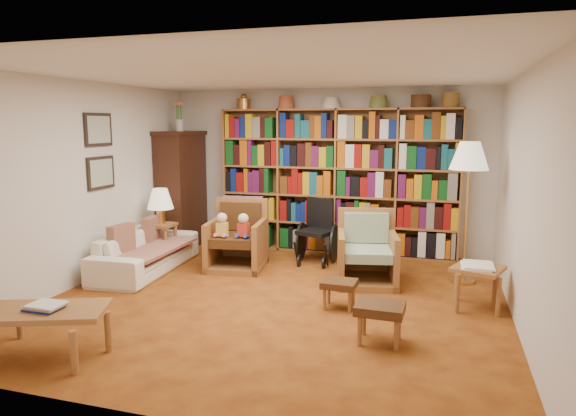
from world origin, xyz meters
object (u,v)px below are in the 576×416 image
at_px(side_table_lamp, 162,234).
at_px(footstool_b, 380,311).
at_px(side_table_papers, 477,273).
at_px(coffee_table, 43,315).
at_px(armchair_sage, 368,255).
at_px(armchair_leather, 239,239).
at_px(sofa, 146,251).
at_px(floor_lamp, 469,162).
at_px(footstool_a, 339,286).
at_px(wheelchair, 318,233).

distance_m(side_table_lamp, footstool_b, 3.95).
height_order(side_table_papers, footstool_b, side_table_papers).
bearing_deg(coffee_table, armchair_sage, 50.85).
xyz_separation_m(side_table_lamp, armchair_leather, (1.23, -0.02, -0.00)).
height_order(sofa, side_table_lamp, sofa).
bearing_deg(armchair_sage, armchair_leather, 174.27).
distance_m(side_table_papers, footstool_b, 1.48).
relative_size(floor_lamp, coffee_table, 1.51).
height_order(armchair_sage, footstool_a, armchair_sage).
relative_size(sofa, side_table_lamp, 3.46).
bearing_deg(coffee_table, wheelchair, 67.64).
xyz_separation_m(side_table_lamp, side_table_papers, (4.30, -0.82, 0.00)).
xyz_separation_m(side_table_lamp, wheelchair, (2.20, 0.59, 0.03)).
bearing_deg(footstool_b, sofa, 156.84).
relative_size(side_table_lamp, side_table_papers, 0.87).
xyz_separation_m(floor_lamp, coffee_table, (-3.51, -3.22, -1.15)).
xyz_separation_m(floor_lamp, side_table_papers, (0.11, -0.93, -1.13)).
xyz_separation_m(side_table_lamp, footstool_b, (3.41, -1.99, -0.09)).
bearing_deg(footstool_a, armchair_sage, 81.10).
bearing_deg(floor_lamp, armchair_leather, -177.42).
distance_m(wheelchair, footstool_a, 1.96).
xyz_separation_m(armchair_sage, footstool_a, (-0.16, -1.04, -0.09)).
distance_m(sofa, armchair_leather, 1.27).
relative_size(armchair_sage, side_table_papers, 1.47).
bearing_deg(side_table_lamp, side_table_papers, -10.75).
height_order(armchair_sage, footstool_b, armchair_sage).
height_order(side_table_lamp, coffee_table, side_table_lamp).
distance_m(footstool_a, footstool_b, 0.92).
bearing_deg(footstool_b, side_table_papers, 52.82).
xyz_separation_m(sofa, side_table_lamp, (-0.10, 0.58, 0.12)).
bearing_deg(sofa, side_table_lamp, 5.97).
distance_m(side_table_lamp, coffee_table, 3.17).
relative_size(side_table_lamp, floor_lamp, 0.30).
bearing_deg(floor_lamp, wheelchair, 166.60).
relative_size(armchair_sage, wheelchair, 0.99).
xyz_separation_m(sofa, floor_lamp, (4.09, 0.70, 1.25)).
xyz_separation_m(armchair_sage, side_table_papers, (1.26, -0.62, 0.05)).
height_order(side_table_lamp, floor_lamp, floor_lamp).
bearing_deg(footstool_b, wheelchair, 115.00).
relative_size(side_table_lamp, footstool_a, 1.45).
xyz_separation_m(wheelchair, side_table_papers, (2.10, -1.41, -0.02)).
distance_m(armchair_leather, armchair_sage, 1.83).
bearing_deg(armchair_leather, side_table_lamp, 179.24).
height_order(sofa, armchair_leather, armchair_leather).
relative_size(floor_lamp, footstool_a, 4.75).
bearing_deg(armchair_sage, side_table_papers, -26.20).
relative_size(wheelchair, floor_lamp, 0.52).
distance_m(sofa, footstool_a, 2.86).
height_order(armchair_leather, coffee_table, armchair_leather).
bearing_deg(floor_lamp, footstool_b, -110.42).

